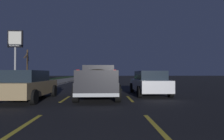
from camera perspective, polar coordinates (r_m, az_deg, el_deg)
The scene contains 11 objects.
ground at distance 28.14m, azimuth -2.84°, elevation -3.78°, with size 144.00×144.00×0.00m, color black.
sidewalk_shoulder at distance 29.21m, azimuth -17.64°, elevation -3.52°, with size 108.00×4.00×0.12m, color gray.
grass_verge at distance 30.94m, azimuth -26.61°, elevation -3.42°, with size 108.00×6.00×0.01m, color #1E3819.
lane_markings at distance 31.41m, azimuth -8.38°, elevation -3.47°, with size 108.00×7.04×0.01m.
pickup_truck at distance 11.01m, azimuth -4.17°, elevation -3.12°, with size 5.43×2.30×1.87m.
sedan_tan at distance 10.81m, azimuth -23.99°, elevation -4.13°, with size 4.45×2.10×1.54m.
sedan_black at distance 40.01m, azimuth -7.81°, elevation -1.80°, with size 4.42×2.06×1.54m.
sedan_white at distance 12.58m, azimuth 11.08°, elevation -3.73°, with size 4.41×2.04×1.54m.
sedan_green at distance 38.36m, azimuth -2.96°, elevation -1.85°, with size 4.43×2.06×1.54m.
gas_price_sign at distance 27.65m, azimuth -26.98°, elevation 7.05°, with size 0.27×1.90×6.91m.
bare_tree_far at distance 36.86m, azimuth -24.03°, elevation 1.52°, with size 1.72×1.10×5.55m.
Camera 1 is at (-1.10, -0.42, 1.40)m, focal length 30.53 mm.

